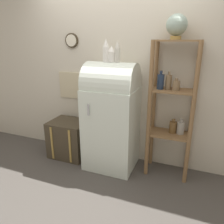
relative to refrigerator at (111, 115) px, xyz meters
name	(u,v)px	position (x,y,z in m)	size (l,w,h in m)	color
ground_plane	(104,174)	(0.00, -0.26, -0.76)	(12.00, 12.00, 0.00)	#4C4742
wall_back	(119,68)	(0.00, 0.31, 0.59)	(7.00, 0.09, 2.70)	beige
refrigerator	(111,115)	(0.00, 0.00, 0.00)	(0.67, 0.61, 1.47)	silver
suitcase_trunk	(69,138)	(-0.71, 0.02, -0.48)	(0.56, 0.47, 0.56)	#423828
shelf_unit	(172,104)	(0.77, 0.10, 0.21)	(0.55, 0.34, 1.73)	olive
globe	(177,25)	(0.74, 0.12, 1.12)	(0.24, 0.24, 0.28)	#AD8942
vase_left	(106,51)	(-0.07, 0.00, 0.84)	(0.08, 0.08, 0.28)	white
vase_center	(111,55)	(0.00, 0.01, 0.80)	(0.10, 0.10, 0.19)	white
vase_right	(117,52)	(0.08, 0.01, 0.83)	(0.07, 0.07, 0.26)	beige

